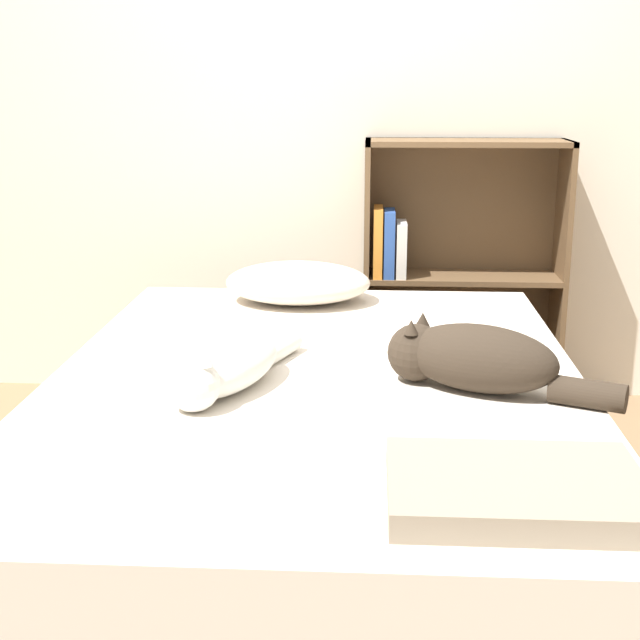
% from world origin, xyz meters
% --- Properties ---
extents(ground_plane, '(8.00, 8.00, 0.00)m').
position_xyz_m(ground_plane, '(0.00, 0.00, 0.00)').
color(ground_plane, '#846647').
extents(wall_back, '(8.00, 0.06, 2.50)m').
position_xyz_m(wall_back, '(0.00, 1.41, 1.25)').
color(wall_back, silver).
rests_on(wall_back, ground_plane).
extents(bed, '(1.35, 1.90, 0.53)m').
position_xyz_m(bed, '(0.00, 0.00, 0.26)').
color(bed, '#333338').
rests_on(bed, ground_plane).
extents(pillow, '(0.47, 0.36, 0.13)m').
position_xyz_m(pillow, '(-0.11, 0.74, 0.59)').
color(pillow, beige).
rests_on(pillow, bed).
extents(cat_light, '(0.29, 0.54, 0.14)m').
position_xyz_m(cat_light, '(-0.20, -0.14, 0.59)').
color(cat_light, white).
rests_on(cat_light, bed).
extents(cat_dark, '(0.53, 0.32, 0.16)m').
position_xyz_m(cat_dark, '(0.37, -0.09, 0.60)').
color(cat_dark, '#33281E').
rests_on(cat_dark, bed).
extents(bookshelf, '(0.75, 0.26, 1.02)m').
position_xyz_m(bookshelf, '(0.45, 1.28, 0.53)').
color(bookshelf, brown).
rests_on(bookshelf, ground_plane).
extents(blanket_fold, '(0.44, 0.32, 0.05)m').
position_xyz_m(blanket_fold, '(0.39, -0.68, 0.55)').
color(blanket_fold, gray).
rests_on(blanket_fold, bed).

